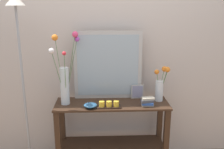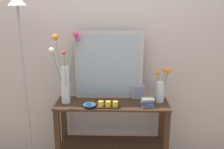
{
  "view_description": "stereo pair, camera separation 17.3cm",
  "coord_description": "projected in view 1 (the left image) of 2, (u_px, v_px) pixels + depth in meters",
  "views": [
    {
      "loc": [
        -0.11,
        -2.48,
        1.75
      ],
      "look_at": [
        0.0,
        0.0,
        1.08
      ],
      "focal_mm": 39.76,
      "sensor_mm": 36.0,
      "label": 1
    },
    {
      "loc": [
        0.07,
        -2.48,
        1.75
      ],
      "look_at": [
        0.0,
        0.0,
        1.08
      ],
      "focal_mm": 39.76,
      "sensor_mm": 36.0,
      "label": 2
    }
  ],
  "objects": [
    {
      "name": "floor_lamp",
      "position": [
        21.0,
        59.0,
        2.43
      ],
      "size": [
        0.24,
        0.24,
        1.87
      ],
      "color": "#9E9EA3",
      "rests_on": "ground"
    },
    {
      "name": "console_table",
      "position": [
        112.0,
        127.0,
        2.73
      ],
      "size": [
        1.21,
        0.39,
        0.76
      ],
      "color": "#382316",
      "rests_on": "ground"
    },
    {
      "name": "decorative_bowl",
      "position": [
        90.0,
        105.0,
        2.52
      ],
      "size": [
        0.14,
        0.14,
        0.05
      ],
      "color": "#2D5B84",
      "rests_on": "console_table"
    },
    {
      "name": "candle_tray",
      "position": [
        109.0,
        105.0,
        2.53
      ],
      "size": [
        0.24,
        0.09,
        0.07
      ],
      "color": "black",
      "rests_on": "console_table"
    },
    {
      "name": "wall_back",
      "position": [
        111.0,
        44.0,
        2.8
      ],
      "size": [
        6.4,
        0.08,
        2.7
      ],
      "primitive_type": "cube",
      "color": "beige",
      "rests_on": "ground"
    },
    {
      "name": "tall_vase_left",
      "position": [
        65.0,
        77.0,
        2.56
      ],
      "size": [
        0.28,
        0.26,
        0.75
      ],
      "color": "silver",
      "rests_on": "console_table"
    },
    {
      "name": "book_stack",
      "position": [
        148.0,
        102.0,
        2.56
      ],
      "size": [
        0.14,
        0.1,
        0.09
      ],
      "color": "#B2A893",
      "rests_on": "console_table"
    },
    {
      "name": "vase_right",
      "position": [
        160.0,
        85.0,
        2.68
      ],
      "size": [
        0.15,
        0.15,
        0.39
      ],
      "color": "silver",
      "rests_on": "console_table"
    },
    {
      "name": "picture_frame_small",
      "position": [
        137.0,
        92.0,
        2.77
      ],
      "size": [
        0.14,
        0.01,
        0.16
      ],
      "color": "#B7B2AD",
      "rests_on": "console_table"
    },
    {
      "name": "mirror_leaning",
      "position": [
        108.0,
        65.0,
        2.71
      ],
      "size": [
        0.75,
        0.03,
        0.75
      ],
      "color": "#B7B2AD",
      "rests_on": "console_table"
    }
  ]
}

